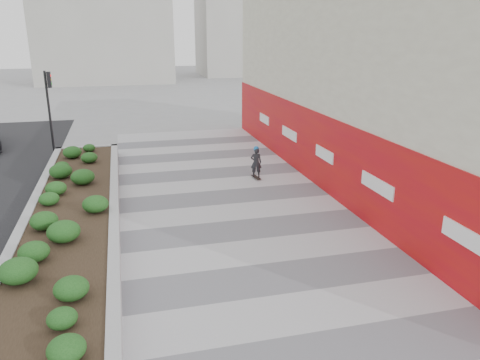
% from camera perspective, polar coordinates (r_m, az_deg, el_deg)
% --- Properties ---
extents(ground, '(160.00, 160.00, 0.00)m').
position_cam_1_polar(ground, '(11.04, 8.02, -16.14)').
color(ground, gray).
rests_on(ground, ground).
extents(walkway, '(8.00, 36.00, 0.01)m').
position_cam_1_polar(walkway, '(13.46, 3.18, -9.32)').
color(walkway, '#A8A8AD').
rests_on(walkway, ground).
extents(building, '(6.04, 24.08, 8.00)m').
position_cam_1_polar(building, '(20.51, 17.39, 10.93)').
color(building, beige).
rests_on(building, ground).
extents(planter, '(3.00, 18.00, 0.90)m').
position_cam_1_polar(planter, '(16.54, -19.76, -3.54)').
color(planter, '#9E9EA0').
rests_on(planter, ground).
extents(traffic_signal_near, '(0.33, 0.28, 4.20)m').
position_cam_1_polar(traffic_signal_near, '(26.38, -22.23, 9.10)').
color(traffic_signal_near, black).
rests_on(traffic_signal_near, ground).
extents(manhole_cover, '(0.44, 0.44, 0.01)m').
position_cam_1_polar(manhole_cover, '(13.61, 5.22, -9.06)').
color(manhole_cover, '#595654').
rests_on(manhole_cover, ground).
extents(skateboarder, '(0.53, 0.74, 1.45)m').
position_cam_1_polar(skateboarder, '(20.12, 1.98, 2.18)').
color(skateboarder, beige).
rests_on(skateboarder, ground).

